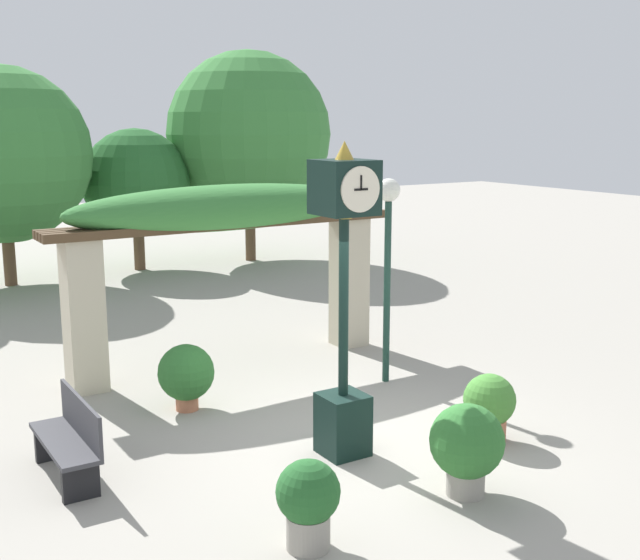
{
  "coord_description": "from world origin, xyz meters",
  "views": [
    {
      "loc": [
        -5.22,
        -7.41,
        3.82
      ],
      "look_at": [
        -0.38,
        0.37,
        1.97
      ],
      "focal_mm": 45.0,
      "sensor_mm": 36.0,
      "label": 1
    }
  ],
  "objects_px": {
    "potted_plant_far_right": "(489,405)",
    "pedestal_clock": "(344,295)",
    "potted_plant_far_left": "(186,374)",
    "park_bench": "(70,440)",
    "lamp_post": "(388,234)",
    "potted_plant_near_right": "(467,445)",
    "potted_plant_near_left": "(308,500)"
  },
  "relations": [
    {
      "from": "pedestal_clock",
      "to": "park_bench",
      "type": "bearing_deg",
      "value": 160.06
    },
    {
      "from": "potted_plant_near_right",
      "to": "potted_plant_far_left",
      "type": "xyz_separation_m",
      "value": [
        -1.48,
        3.83,
        -0.05
      ]
    },
    {
      "from": "potted_plant_far_right",
      "to": "lamp_post",
      "type": "distance_m",
      "value": 3.04
    },
    {
      "from": "pedestal_clock",
      "to": "potted_plant_far_right",
      "type": "xyz_separation_m",
      "value": [
        1.71,
        -0.6,
        -1.44
      ]
    },
    {
      "from": "potted_plant_far_left",
      "to": "lamp_post",
      "type": "distance_m",
      "value": 3.45
    },
    {
      "from": "pedestal_clock",
      "to": "park_bench",
      "type": "xyz_separation_m",
      "value": [
        -2.84,
        1.03,
        -1.46
      ]
    },
    {
      "from": "park_bench",
      "to": "lamp_post",
      "type": "xyz_separation_m",
      "value": [
        4.84,
        0.83,
        1.77
      ]
    },
    {
      "from": "potted_plant_far_right",
      "to": "pedestal_clock",
      "type": "bearing_deg",
      "value": 160.5
    },
    {
      "from": "pedestal_clock",
      "to": "potted_plant_far_left",
      "type": "relative_size",
      "value": 4.01
    },
    {
      "from": "potted_plant_near_right",
      "to": "park_bench",
      "type": "xyz_separation_m",
      "value": [
        -3.35,
        2.56,
        -0.11
      ]
    },
    {
      "from": "pedestal_clock",
      "to": "potted_plant_near_right",
      "type": "distance_m",
      "value": 2.1
    },
    {
      "from": "potted_plant_near_left",
      "to": "potted_plant_far_right",
      "type": "bearing_deg",
      "value": 17.33
    },
    {
      "from": "park_bench",
      "to": "potted_plant_near_right",
      "type": "bearing_deg",
      "value": 52.57
    },
    {
      "from": "potted_plant_near_left",
      "to": "potted_plant_far_right",
      "type": "xyz_separation_m",
      "value": [
        3.13,
        0.98,
        -0.02
      ]
    },
    {
      "from": "potted_plant_far_right",
      "to": "lamp_post",
      "type": "relative_size",
      "value": 0.28
    },
    {
      "from": "potted_plant_near_left",
      "to": "lamp_post",
      "type": "xyz_separation_m",
      "value": [
        3.42,
        3.44,
        1.73
      ]
    },
    {
      "from": "park_bench",
      "to": "lamp_post",
      "type": "height_order",
      "value": "lamp_post"
    },
    {
      "from": "potted_plant_far_left",
      "to": "pedestal_clock",
      "type": "bearing_deg",
      "value": -67.01
    },
    {
      "from": "potted_plant_far_right",
      "to": "potted_plant_near_right",
      "type": "bearing_deg",
      "value": -142.34
    },
    {
      "from": "potted_plant_near_right",
      "to": "park_bench",
      "type": "bearing_deg",
      "value": 142.57
    },
    {
      "from": "potted_plant_near_left",
      "to": "potted_plant_far_right",
      "type": "distance_m",
      "value": 3.28
    },
    {
      "from": "potted_plant_near_left",
      "to": "potted_plant_far_left",
      "type": "height_order",
      "value": "potted_plant_far_left"
    },
    {
      "from": "potted_plant_near_left",
      "to": "potted_plant_near_right",
      "type": "relative_size",
      "value": 0.86
    },
    {
      "from": "potted_plant_far_left",
      "to": "park_bench",
      "type": "xyz_separation_m",
      "value": [
        -1.87,
        -1.27,
        -0.07
      ]
    },
    {
      "from": "potted_plant_near_right",
      "to": "potted_plant_far_left",
      "type": "relative_size",
      "value": 1.09
    },
    {
      "from": "potted_plant_near_left",
      "to": "potted_plant_far_left",
      "type": "bearing_deg",
      "value": 83.44
    },
    {
      "from": "potted_plant_far_right",
      "to": "park_bench",
      "type": "distance_m",
      "value": 4.83
    },
    {
      "from": "potted_plant_near_right",
      "to": "lamp_post",
      "type": "distance_m",
      "value": 4.06
    },
    {
      "from": "pedestal_clock",
      "to": "potted_plant_near_right",
      "type": "bearing_deg",
      "value": -71.68
    },
    {
      "from": "potted_plant_far_left",
      "to": "park_bench",
      "type": "relative_size",
      "value": 0.62
    },
    {
      "from": "potted_plant_far_right",
      "to": "lamp_post",
      "type": "bearing_deg",
      "value": 83.35
    },
    {
      "from": "pedestal_clock",
      "to": "potted_plant_near_left",
      "type": "height_order",
      "value": "pedestal_clock"
    }
  ]
}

